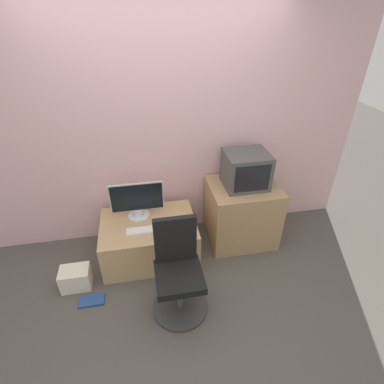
{
  "coord_description": "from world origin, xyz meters",
  "views": [
    {
      "loc": [
        -0.23,
        -1.64,
        2.41
      ],
      "look_at": [
        0.26,
        0.98,
        0.7
      ],
      "focal_mm": 28.0,
      "sensor_mm": 36.0,
      "label": 1
    }
  ],
  "objects_px": {
    "office_chair": "(178,275)",
    "main_monitor": "(137,201)",
    "book": "(92,301)",
    "mouse": "(168,228)",
    "crt_tv": "(246,170)",
    "keyboard": "(143,230)",
    "cardboard_box_lower": "(76,278)"
  },
  "relations": [
    {
      "from": "main_monitor",
      "to": "book",
      "type": "relative_size",
      "value": 2.4
    },
    {
      "from": "main_monitor",
      "to": "office_chair",
      "type": "relative_size",
      "value": 0.61
    },
    {
      "from": "keyboard",
      "to": "mouse",
      "type": "distance_m",
      "value": 0.25
    },
    {
      "from": "crt_tv",
      "to": "book",
      "type": "xyz_separation_m",
      "value": [
        -1.67,
        -0.65,
        -0.9
      ]
    },
    {
      "from": "office_chair",
      "to": "cardboard_box_lower",
      "type": "distance_m",
      "value": 1.08
    },
    {
      "from": "cardboard_box_lower",
      "to": "office_chair",
      "type": "bearing_deg",
      "value": -22.02
    },
    {
      "from": "office_chair",
      "to": "main_monitor",
      "type": "bearing_deg",
      "value": 109.87
    },
    {
      "from": "main_monitor",
      "to": "mouse",
      "type": "relative_size",
      "value": 9.15
    },
    {
      "from": "keyboard",
      "to": "cardboard_box_lower",
      "type": "height_order",
      "value": "keyboard"
    },
    {
      "from": "office_chair",
      "to": "cardboard_box_lower",
      "type": "xyz_separation_m",
      "value": [
        -0.97,
        0.39,
        -0.27
      ]
    },
    {
      "from": "keyboard",
      "to": "crt_tv",
      "type": "distance_m",
      "value": 1.24
    },
    {
      "from": "mouse",
      "to": "crt_tv",
      "type": "xyz_separation_m",
      "value": [
        0.88,
        0.26,
        0.44
      ]
    },
    {
      "from": "main_monitor",
      "to": "crt_tv",
      "type": "height_order",
      "value": "crt_tv"
    },
    {
      "from": "crt_tv",
      "to": "office_chair",
      "type": "distance_m",
      "value": 1.3
    },
    {
      "from": "main_monitor",
      "to": "crt_tv",
      "type": "distance_m",
      "value": 1.19
    },
    {
      "from": "mouse",
      "to": "office_chair",
      "type": "relative_size",
      "value": 0.07
    },
    {
      "from": "book",
      "to": "cardboard_box_lower",
      "type": "bearing_deg",
      "value": 124.93
    },
    {
      "from": "office_chair",
      "to": "book",
      "type": "xyz_separation_m",
      "value": [
        -0.81,
        0.17,
        -0.37
      ]
    },
    {
      "from": "cardboard_box_lower",
      "to": "book",
      "type": "height_order",
      "value": "cardboard_box_lower"
    },
    {
      "from": "crt_tv",
      "to": "mouse",
      "type": "bearing_deg",
      "value": -163.25
    },
    {
      "from": "office_chair",
      "to": "mouse",
      "type": "bearing_deg",
      "value": 92.26
    },
    {
      "from": "main_monitor",
      "to": "book",
      "type": "xyz_separation_m",
      "value": [
        -0.51,
        -0.67,
        -0.63
      ]
    },
    {
      "from": "mouse",
      "to": "crt_tv",
      "type": "bearing_deg",
      "value": 16.75
    },
    {
      "from": "keyboard",
      "to": "book",
      "type": "bearing_deg",
      "value": -142.91
    },
    {
      "from": "mouse",
      "to": "office_chair",
      "type": "xyz_separation_m",
      "value": [
        0.02,
        -0.56,
        -0.08
      ]
    },
    {
      "from": "main_monitor",
      "to": "keyboard",
      "type": "relative_size",
      "value": 1.66
    },
    {
      "from": "main_monitor",
      "to": "keyboard",
      "type": "height_order",
      "value": "main_monitor"
    },
    {
      "from": "main_monitor",
      "to": "crt_tv",
      "type": "bearing_deg",
      "value": -0.64
    },
    {
      "from": "crt_tv",
      "to": "cardboard_box_lower",
      "type": "bearing_deg",
      "value": -166.7
    },
    {
      "from": "main_monitor",
      "to": "book",
      "type": "height_order",
      "value": "main_monitor"
    },
    {
      "from": "keyboard",
      "to": "office_chair",
      "type": "bearing_deg",
      "value": -65.31
    },
    {
      "from": "keyboard",
      "to": "book",
      "type": "xyz_separation_m",
      "value": [
        -0.55,
        -0.41,
        -0.44
      ]
    }
  ]
}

